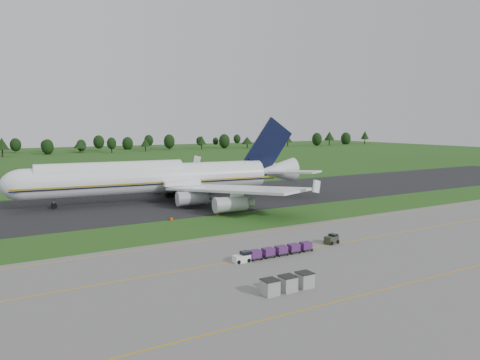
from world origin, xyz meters
TOP-DOWN VIEW (x-y plane):
  - ground at (0.00, 0.00)m, footprint 600.00×600.00m
  - apron at (0.00, -34.00)m, footprint 300.00×52.00m
  - taxiway at (0.00, 28.00)m, footprint 300.00×40.00m
  - apron_markings at (0.00, -26.98)m, footprint 300.00×30.20m
  - tree_line at (21.43, 220.41)m, footprint 527.81×22.02m
  - aircraft at (-0.61, 29.67)m, footprint 72.37×69.98m
  - baggage_train at (-3.33, -22.80)m, footprint 12.98×1.38m
  - utility_cart at (8.52, -21.55)m, footprint 2.35×1.67m
  - uld_row at (-9.57, -34.81)m, footprint 6.56×1.76m
  - edge_markers at (-1.35, 7.41)m, footprint 10.55×0.30m

SIDE VIEW (x-z plane):
  - ground at x=0.00m, z-range 0.00..0.00m
  - apron at x=0.00m, z-range 0.00..0.06m
  - taxiway at x=0.00m, z-range 0.00..0.08m
  - apron_markings at x=0.00m, z-range 0.06..0.07m
  - edge_markers at x=-1.35m, z-range -0.03..0.57m
  - utility_cart at x=8.52m, z-range 0.05..1.23m
  - baggage_train at x=-3.33m, z-range 0.11..1.43m
  - uld_row at x=-9.57m, z-range 0.07..1.80m
  - aircraft at x=-0.61m, z-range -4.35..15.92m
  - tree_line at x=21.43m, z-range 0.38..11.88m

